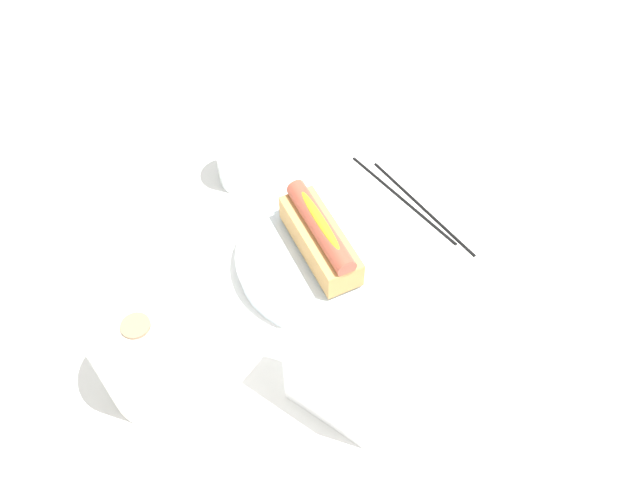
# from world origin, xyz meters

# --- Properties ---
(ground_plane) EXTENTS (2.40, 2.40, 0.00)m
(ground_plane) POSITION_xyz_m (0.00, 0.00, 0.00)
(ground_plane) COLOR white
(serving_bowl) EXTENTS (0.23, 0.23, 0.03)m
(serving_bowl) POSITION_xyz_m (0.02, 0.01, 0.02)
(serving_bowl) COLOR silver
(serving_bowl) RESTS_ON ground_plane
(hotdog_front) EXTENTS (0.16, 0.08, 0.06)m
(hotdog_front) POSITION_xyz_m (0.02, 0.01, 0.06)
(hotdog_front) COLOR tan
(hotdog_front) RESTS_ON serving_bowl
(water_glass) EXTENTS (0.07, 0.07, 0.09)m
(water_glass) POSITION_xyz_m (0.22, 0.00, 0.04)
(water_glass) COLOR white
(water_glass) RESTS_ON ground_plane
(paper_towel_roll) EXTENTS (0.11, 0.11, 0.13)m
(paper_towel_roll) POSITION_xyz_m (0.00, 0.26, 0.07)
(paper_towel_roll) COLOR white
(paper_towel_roll) RESTS_ON ground_plane
(napkin_box) EXTENTS (0.12, 0.07, 0.15)m
(napkin_box) POSITION_xyz_m (-0.15, 0.12, 0.07)
(napkin_box) COLOR white
(napkin_box) RESTS_ON ground_plane
(chopstick_near) EXTENTS (0.22, 0.01, 0.01)m
(chopstick_near) POSITION_xyz_m (0.04, -0.16, 0.00)
(chopstick_near) COLOR black
(chopstick_near) RESTS_ON ground_plane
(chopstick_far) EXTENTS (0.22, 0.01, 0.01)m
(chopstick_far) POSITION_xyz_m (0.01, -0.17, 0.00)
(chopstick_far) COLOR black
(chopstick_far) RESTS_ON ground_plane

